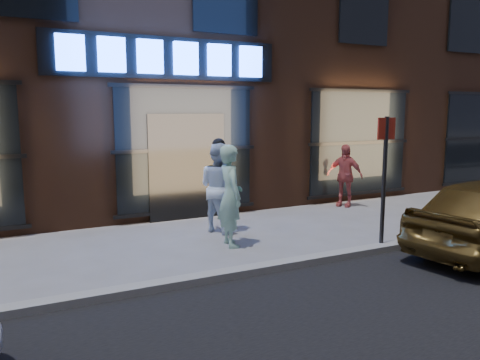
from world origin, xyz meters
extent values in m
plane|color=slate|center=(0.00, 0.00, 0.00)|extent=(90.00, 90.00, 0.00)
cube|color=gray|center=(0.00, 0.00, 0.06)|extent=(60.00, 0.25, 0.12)
cube|color=#54301E|center=(0.00, 8.00, 5.00)|extent=(30.00, 8.00, 10.00)
cube|color=black|center=(-0.40, 3.95, 3.60)|extent=(5.20, 0.06, 0.90)
cube|color=black|center=(0.00, 3.92, 1.20)|extent=(1.80, 0.10, 2.40)
cube|color=#FFBF72|center=(0.00, 3.98, 1.60)|extent=(3.00, 0.04, 2.60)
cube|color=black|center=(0.00, 3.94, 1.60)|extent=(3.20, 0.06, 2.80)
cube|color=#FFBF72|center=(5.00, 3.98, 1.60)|extent=(3.00, 0.04, 2.60)
cube|color=black|center=(5.00, 3.94, 1.60)|extent=(3.20, 0.06, 2.80)
cube|color=#FFBF72|center=(10.00, 3.98, 1.60)|extent=(3.00, 0.04, 2.60)
cube|color=black|center=(5.00, 3.94, 5.00)|extent=(1.60, 0.06, 1.60)
cube|color=black|center=(9.00, 3.94, 5.00)|extent=(1.60, 0.06, 1.60)
cube|color=#2659FF|center=(-2.40, 3.88, 3.60)|extent=(0.55, 0.12, 0.70)
cube|color=#2659FF|center=(-1.60, 3.88, 3.60)|extent=(0.55, 0.12, 0.70)
cube|color=#2659FF|center=(-0.80, 3.88, 3.60)|extent=(0.55, 0.12, 0.70)
cube|color=#2659FF|center=(0.00, 3.88, 3.60)|extent=(0.55, 0.12, 0.70)
cube|color=#2659FF|center=(0.80, 3.88, 3.60)|extent=(0.55, 0.12, 0.70)
cube|color=#2659FF|center=(1.60, 3.88, 3.60)|extent=(0.55, 0.12, 0.70)
imported|color=#9FD1B9|center=(-0.03, 1.52, 0.93)|extent=(0.52, 0.73, 1.87)
imported|color=white|center=(0.20, 2.58, 0.92)|extent=(1.00, 1.10, 1.84)
imported|color=#C25350|center=(4.14, 3.46, 0.81)|extent=(0.84, 1.01, 1.62)
cylinder|color=#262628|center=(2.29, 0.10, 1.19)|extent=(0.08, 0.08, 2.37)
cube|color=#AA2313|center=(2.29, 0.10, 2.16)|extent=(0.38, 0.03, 0.38)
camera|label=1|loc=(-3.60, -6.07, 2.48)|focal=35.00mm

